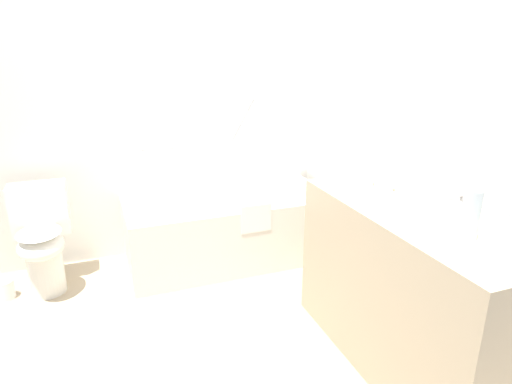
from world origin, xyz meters
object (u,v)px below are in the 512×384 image
drinking_glass_1 (367,177)px  water_bottle_0 (509,220)px  soap_dish (390,196)px  sink_faucet (460,203)px  water_bottle_1 (388,174)px  toilet (42,238)px  water_bottle_2 (471,214)px  bathtub (229,226)px  drinking_glass_0 (367,172)px  sink_basin (429,209)px  toilet_paper_roll (5,289)px

drinking_glass_1 → water_bottle_0: bearing=-85.7°
water_bottle_0 → soap_dish: 0.63m
sink_faucet → water_bottle_1: size_ratio=0.71×
toilet → water_bottle_2: size_ratio=3.13×
bathtub → drinking_glass_0: bearing=-58.1°
drinking_glass_0 → drinking_glass_1: (-0.05, -0.08, -0.01)m
water_bottle_2 → water_bottle_1: bearing=85.2°
water_bottle_1 → drinking_glass_1: bearing=99.3°
sink_basin → water_bottle_2: size_ratio=1.30×
sink_basin → water_bottle_1: 0.36m
toilet_paper_roll → water_bottle_1: bearing=-28.1°
toilet_paper_roll → drinking_glass_0: bearing=-22.7°
sink_faucet → drinking_glass_0: bearing=101.8°
sink_basin → soap_dish: bearing=93.8°
water_bottle_2 → drinking_glass_1: bearing=87.9°
bathtub → soap_dish: (0.49, -1.23, 0.58)m
water_bottle_1 → water_bottle_2: 0.61m
drinking_glass_0 → soap_dish: size_ratio=1.08×
bathtub → soap_dish: size_ratio=16.84×
bathtub → drinking_glass_0: (0.57, -0.91, 0.62)m
bathtub → drinking_glass_1: (0.51, -0.99, 0.61)m
sink_faucet → water_bottle_0: (-0.11, -0.35, 0.07)m
sink_faucet → water_bottle_1: 0.39m
drinking_glass_1 → toilet_paper_roll: bearing=154.9°
water_bottle_2 → drinking_glass_1: (0.03, 0.75, -0.06)m
water_bottle_1 → toilet: bearing=147.7°
toilet → drinking_glass_1: size_ratio=8.30×
toilet → sink_faucet: bearing=52.8°
soap_dish → sink_faucet: bearing=-53.8°
sink_basin → toilet: bearing=140.1°
water_bottle_1 → sink_basin: bearing=-94.1°
bathtub → toilet_paper_roll: 1.56m
sink_basin → toilet_paper_roll: bearing=144.5°
bathtub → sink_basin: (0.51, -1.49, 0.60)m
sink_basin → drinking_glass_0: drinking_glass_0 is taller
bathtub → drinking_glass_1: 1.28m
bathtub → sink_basin: bathtub is taller
water_bottle_1 → drinking_glass_1: water_bottle_1 is taller
soap_dish → toilet: bearing=145.2°
drinking_glass_0 → soap_dish: (-0.07, -0.32, -0.04)m
drinking_glass_1 → soap_dish: bearing=-94.9°
water_bottle_2 → sink_basin: bearing=84.3°
bathtub → water_bottle_1: 1.43m
drinking_glass_0 → toilet: bearing=153.6°
drinking_glass_1 → sink_faucet: bearing=-70.5°
sink_basin → sink_faucet: size_ratio=1.97×
toilet → sink_basin: (1.80, -1.51, 0.50)m
toilet → drinking_glass_1: (1.80, -1.01, 0.51)m
sink_basin → soap_dish: sink_basin is taller
bathtub → water_bottle_0: 2.05m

